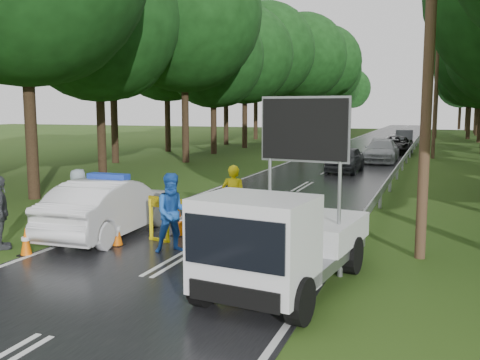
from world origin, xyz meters
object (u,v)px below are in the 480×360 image
at_px(barrier, 193,212).
at_px(queue_car_fourth, 404,138).
at_px(queue_car_first, 345,159).
at_px(queue_car_second, 381,151).
at_px(police_sedan, 110,208).
at_px(work_truck, 280,241).
at_px(civilian, 174,213).
at_px(officer, 233,198).
at_px(queue_car_third, 397,145).

xyz_separation_m(barrier, queue_car_fourth, (2.71, 39.19, -0.19)).
height_order(queue_car_first, queue_car_second, queue_car_second).
relative_size(police_sedan, queue_car_first, 1.18).
bearing_deg(work_truck, queue_car_first, 102.97).
relative_size(barrier, civilian, 1.47).
relative_size(queue_car_first, queue_car_fourth, 0.94).
height_order(officer, queue_car_first, officer).
relative_size(civilian, queue_car_first, 0.47).
xyz_separation_m(police_sedan, queue_car_second, (4.91, 22.86, -0.07)).
relative_size(work_truck, queue_car_third, 1.00).
height_order(officer, queue_car_second, officer).
bearing_deg(work_truck, civilian, 157.38).
distance_m(queue_car_third, queue_car_fourth, 9.26).
bearing_deg(work_truck, police_sedan, 161.45).
distance_m(work_truck, civilian, 3.67).
bearing_deg(queue_car_fourth, officer, -96.31).
distance_m(work_truck, queue_car_third, 32.26).
height_order(civilian, queue_car_fourth, civilian).
xyz_separation_m(work_truck, civilian, (-3.18, 1.82, -0.03)).
bearing_deg(queue_car_fourth, work_truck, -92.30).
relative_size(officer, queue_car_first, 0.46).
bearing_deg(police_sedan, officer, -152.63).
bearing_deg(police_sedan, work_truck, 151.68).
height_order(civilian, queue_car_third, civilian).
bearing_deg(queue_car_first, police_sedan, -99.72).
distance_m(barrier, civilian, 0.57).
height_order(queue_car_third, queue_car_fourth, queue_car_fourth).
bearing_deg(officer, queue_car_fourth, -101.25).
bearing_deg(queue_car_second, civilian, -95.61).
bearing_deg(queue_car_second, queue_car_third, 86.57).
distance_m(police_sedan, queue_car_first, 17.24).
relative_size(police_sedan, queue_car_third, 1.00).
xyz_separation_m(queue_car_first, queue_car_second, (1.32, 6.00, 0.02)).
bearing_deg(queue_car_fourth, police_sedan, -100.44).
height_order(police_sedan, officer, officer).
relative_size(work_truck, queue_car_fourth, 1.11).
bearing_deg(police_sedan, queue_car_first, -104.59).
xyz_separation_m(police_sedan, queue_car_first, (3.59, 16.86, -0.09)).
height_order(queue_car_second, queue_car_third, queue_car_second).
height_order(officer, civilian, civilian).
bearing_deg(officer, police_sedan, 22.42).
bearing_deg(barrier, queue_car_second, 97.10).
xyz_separation_m(work_truck, barrier, (-2.91, 2.32, -0.09)).
xyz_separation_m(barrier, officer, (0.29, 2.05, 0.04)).
bearing_deg(barrier, police_sedan, -175.11).
xyz_separation_m(work_truck, queue_car_second, (-0.65, 25.54, -0.28)).
height_order(queue_car_first, queue_car_fourth, queue_car_fourth).
xyz_separation_m(officer, queue_car_first, (0.65, 15.17, -0.25)).
xyz_separation_m(officer, queue_car_fourth, (2.43, 37.14, -0.23)).
xyz_separation_m(work_truck, queue_car_first, (-1.97, 19.54, -0.30)).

